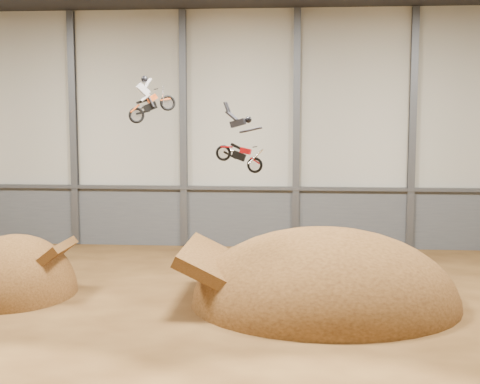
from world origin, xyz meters
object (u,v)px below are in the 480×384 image
(fmx_rider_a, at_px, (155,94))
(landing_ramp, at_px, (324,304))
(takeoff_ramp, at_px, (15,295))
(fmx_rider_b, at_px, (236,138))

(fmx_rider_a, bearing_deg, landing_ramp, -28.75)
(takeoff_ramp, xyz_separation_m, fmx_rider_a, (6.31, 0.26, 8.73))
(fmx_rider_a, height_order, fmx_rider_b, fmx_rider_a)
(fmx_rider_a, bearing_deg, fmx_rider_b, -52.18)
(landing_ramp, distance_m, fmx_rider_a, 11.33)
(takeoff_ramp, xyz_separation_m, landing_ramp, (13.49, -0.40, 0.00))
(takeoff_ramp, height_order, fmx_rider_a, fmx_rider_a)
(takeoff_ramp, bearing_deg, landing_ramp, -1.68)
(landing_ramp, relative_size, fmx_rider_b, 4.26)
(landing_ramp, bearing_deg, takeoff_ramp, 178.32)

